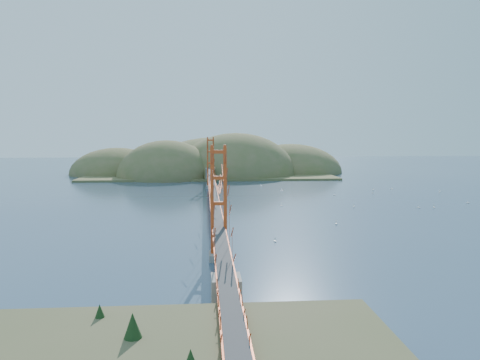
{
  "coord_description": "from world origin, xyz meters",
  "views": [
    {
      "loc": [
        -1.39,
        -76.53,
        13.06
      ],
      "look_at": [
        4.45,
        0.0,
        4.99
      ],
      "focal_mm": 35.0,
      "sensor_mm": 36.0,
      "label": 1
    }
  ],
  "objects": [
    {
      "name": "sailboat_0",
      "position": [
        24.36,
        1.66,
        0.14
      ],
      "size": [
        0.53,
        0.53,
        0.6
      ],
      "color": "white",
      "rests_on": "ground"
    },
    {
      "name": "sailboat_5",
      "position": [
        37.7,
        -0.34,
        0.15
      ],
      "size": [
        0.49,
        0.59,
        0.69
      ],
      "color": "white",
      "rests_on": "ground"
    },
    {
      "name": "sailboat_2",
      "position": [
        34.95,
        -0.45,
        0.15
      ],
      "size": [
        0.58,
        0.52,
        0.65
      ],
      "color": "white",
      "rests_on": "ground"
    },
    {
      "name": "promontory",
      "position": [
        0.0,
        -48.5,
        0.12
      ],
      "size": [
        9.0,
        6.0,
        0.24
      ],
      "primitive_type": "cube",
      "color": "#59544C",
      "rests_on": "ground"
    },
    {
      "name": "sailboat_17",
      "position": [
        40.65,
        25.05,
        0.15
      ],
      "size": [
        0.62,
        0.57,
        0.7
      ],
      "color": "white",
      "rests_on": "ground"
    },
    {
      "name": "sailboat_15",
      "position": [
        33.87,
        18.49,
        0.14
      ],
      "size": [
        0.49,
        0.51,
        0.58
      ],
      "color": "white",
      "rests_on": "ground"
    },
    {
      "name": "sailboat_10",
      "position": [
        6.89,
        -22.75,
        0.14
      ],
      "size": [
        0.49,
        0.55,
        0.62
      ],
      "color": "white",
      "rests_on": "ground"
    },
    {
      "name": "far_headlands",
      "position": [
        2.21,
        68.52,
        0.0
      ],
      "size": [
        84.0,
        58.0,
        25.0
      ],
      "color": "brown",
      "rests_on": "ground"
    },
    {
      "name": "ground",
      "position": [
        0.0,
        0.0,
        0.0
      ],
      "size": [
        320.0,
        320.0,
        0.0
      ],
      "primitive_type": "plane",
      "color": "#324864",
      "rests_on": "ground"
    },
    {
      "name": "sailboat_1",
      "position": [
        24.96,
        16.0,
        0.14
      ],
      "size": [
        0.59,
        0.59,
        0.61
      ],
      "color": "white",
      "rests_on": "ground"
    },
    {
      "name": "bridge",
      "position": [
        0.0,
        0.18,
        7.01
      ],
      "size": [
        2.2,
        94.4,
        12.0
      ],
      "color": "gray",
      "rests_on": "ground"
    },
    {
      "name": "sailboat_3",
      "position": [
        15.5,
        24.46,
        0.15
      ],
      "size": [
        0.6,
        0.53,
        0.69
      ],
      "color": "white",
      "rests_on": "ground"
    },
    {
      "name": "approach_viaduct",
      "position": [
        0.0,
        -51.91,
        2.55
      ],
      "size": [
        1.4,
        12.0,
        3.38
      ],
      "color": "#A63512",
      "rests_on": "ground"
    },
    {
      "name": "fort",
      "position": [
        0.4,
        -47.8,
        0.67
      ],
      "size": [
        3.7,
        2.3,
        1.75
      ],
      "color": "maroon",
      "rests_on": "ground"
    },
    {
      "name": "sailboat_14",
      "position": [
        17.01,
        -13.08,
        0.15
      ],
      "size": [
        0.63,
        0.63,
        0.68
      ],
      "color": "white",
      "rests_on": "ground"
    },
    {
      "name": "sailboat_extra_0",
      "position": [
        46.13,
        3.75,
        0.15
      ],
      "size": [
        0.6,
        0.55,
        0.67
      ],
      "color": "white",
      "rests_on": "ground"
    },
    {
      "name": "sailboat_4",
      "position": [
        35.7,
        23.17,
        0.16
      ],
      "size": [
        0.69,
        0.69,
        0.73
      ],
      "color": "white",
      "rests_on": "ground"
    },
    {
      "name": "sailboat_16",
      "position": [
        11.98,
        3.55,
        0.14
      ],
      "size": [
        0.54,
        0.5,
        0.61
      ],
      "color": "white",
      "rests_on": "ground"
    },
    {
      "name": "sailboat_12",
      "position": [
        11.99,
        33.38,
        0.14
      ],
      "size": [
        0.54,
        0.51,
        0.6
      ],
      "color": "white",
      "rests_on": "ground"
    },
    {
      "name": "sailboat_9",
      "position": [
        48.8,
        19.12,
        0.15
      ],
      "size": [
        0.64,
        0.64,
        0.68
      ],
      "color": "white",
      "rests_on": "ground"
    }
  ]
}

